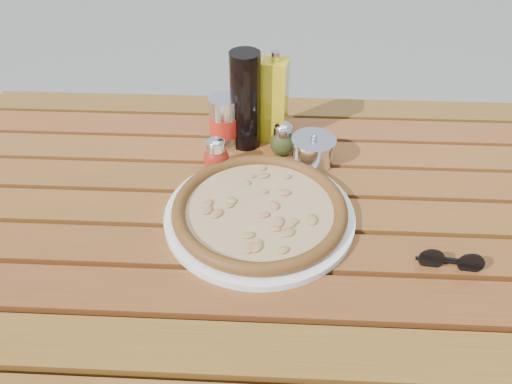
{
  "coord_description": "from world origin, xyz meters",
  "views": [
    {
      "loc": [
        0.04,
        -0.72,
        1.39
      ],
      "look_at": [
        0.0,
        0.02,
        0.78
      ],
      "focal_mm": 35.0,
      "sensor_mm": 36.0,
      "label": 1
    }
  ],
  "objects_px": {
    "pizza": "(260,209)",
    "soda_can": "(224,123)",
    "table": "(256,238)",
    "sunglasses": "(451,261)",
    "olive_oil_cruet": "(274,100)",
    "oregano_shaker": "(282,139)",
    "plate": "(260,215)",
    "dark_bottle": "(245,101)",
    "parmesan_tin": "(313,150)",
    "pepper_shaker": "(216,155)"
  },
  "relations": [
    {
      "from": "pepper_shaker",
      "to": "sunglasses",
      "type": "relative_size",
      "value": 0.74
    },
    {
      "from": "oregano_shaker",
      "to": "pepper_shaker",
      "type": "bearing_deg",
      "value": -154.11
    },
    {
      "from": "table",
      "to": "soda_can",
      "type": "distance_m",
      "value": 0.27
    },
    {
      "from": "olive_oil_cruet",
      "to": "sunglasses",
      "type": "xyz_separation_m",
      "value": [
        0.31,
        -0.39,
        -0.08
      ]
    },
    {
      "from": "table",
      "to": "plate",
      "type": "relative_size",
      "value": 3.89
    },
    {
      "from": "dark_bottle",
      "to": "soda_can",
      "type": "distance_m",
      "value": 0.07
    },
    {
      "from": "dark_bottle",
      "to": "sunglasses",
      "type": "relative_size",
      "value": 1.98
    },
    {
      "from": "table",
      "to": "olive_oil_cruet",
      "type": "distance_m",
      "value": 0.31
    },
    {
      "from": "plate",
      "to": "olive_oil_cruet",
      "type": "relative_size",
      "value": 1.71
    },
    {
      "from": "pepper_shaker",
      "to": "dark_bottle",
      "type": "bearing_deg",
      "value": 62.05
    },
    {
      "from": "pizza",
      "to": "pepper_shaker",
      "type": "height_order",
      "value": "pepper_shaker"
    },
    {
      "from": "table",
      "to": "pizza",
      "type": "relative_size",
      "value": 3.4
    },
    {
      "from": "olive_oil_cruet",
      "to": "parmesan_tin",
      "type": "distance_m",
      "value": 0.14
    },
    {
      "from": "pepper_shaker",
      "to": "olive_oil_cruet",
      "type": "xyz_separation_m",
      "value": [
        0.12,
        0.14,
        0.06
      ]
    },
    {
      "from": "pizza",
      "to": "parmesan_tin",
      "type": "relative_size",
      "value": 4.07
    },
    {
      "from": "table",
      "to": "sunglasses",
      "type": "distance_m",
      "value": 0.37
    },
    {
      "from": "oregano_shaker",
      "to": "dark_bottle",
      "type": "xyz_separation_m",
      "value": [
        -0.08,
        0.04,
        0.07
      ]
    },
    {
      "from": "plate",
      "to": "dark_bottle",
      "type": "relative_size",
      "value": 1.64
    },
    {
      "from": "plate",
      "to": "soda_can",
      "type": "bearing_deg",
      "value": 110.0
    },
    {
      "from": "dark_bottle",
      "to": "table",
      "type": "bearing_deg",
      "value": -81.86
    },
    {
      "from": "table",
      "to": "pizza",
      "type": "height_order",
      "value": "pizza"
    },
    {
      "from": "pizza",
      "to": "soda_can",
      "type": "height_order",
      "value": "soda_can"
    },
    {
      "from": "table",
      "to": "soda_can",
      "type": "bearing_deg",
      "value": 109.74
    },
    {
      "from": "pizza",
      "to": "oregano_shaker",
      "type": "distance_m",
      "value": 0.22
    },
    {
      "from": "plate",
      "to": "olive_oil_cruet",
      "type": "height_order",
      "value": "olive_oil_cruet"
    },
    {
      "from": "table",
      "to": "pizza",
      "type": "bearing_deg",
      "value": -67.29
    },
    {
      "from": "pepper_shaker",
      "to": "dark_bottle",
      "type": "height_order",
      "value": "dark_bottle"
    },
    {
      "from": "pizza",
      "to": "soda_can",
      "type": "relative_size",
      "value": 3.43
    },
    {
      "from": "oregano_shaker",
      "to": "parmesan_tin",
      "type": "xyz_separation_m",
      "value": [
        0.07,
        -0.03,
        -0.01
      ]
    },
    {
      "from": "soda_can",
      "to": "olive_oil_cruet",
      "type": "bearing_deg",
      "value": 19.69
    },
    {
      "from": "pepper_shaker",
      "to": "parmesan_tin",
      "type": "relative_size",
      "value": 0.81
    },
    {
      "from": "soda_can",
      "to": "parmesan_tin",
      "type": "relative_size",
      "value": 1.19
    },
    {
      "from": "plate",
      "to": "sunglasses",
      "type": "distance_m",
      "value": 0.35
    },
    {
      "from": "pizza",
      "to": "olive_oil_cruet",
      "type": "height_order",
      "value": "olive_oil_cruet"
    },
    {
      "from": "dark_bottle",
      "to": "parmesan_tin",
      "type": "distance_m",
      "value": 0.18
    },
    {
      "from": "pizza",
      "to": "parmesan_tin",
      "type": "bearing_deg",
      "value": 60.3
    },
    {
      "from": "table",
      "to": "dark_bottle",
      "type": "height_order",
      "value": "dark_bottle"
    },
    {
      "from": "soda_can",
      "to": "parmesan_tin",
      "type": "bearing_deg",
      "value": -15.98
    },
    {
      "from": "oregano_shaker",
      "to": "parmesan_tin",
      "type": "relative_size",
      "value": 0.81
    },
    {
      "from": "olive_oil_cruet",
      "to": "pepper_shaker",
      "type": "bearing_deg",
      "value": -131.02
    },
    {
      "from": "soda_can",
      "to": "sunglasses",
      "type": "xyz_separation_m",
      "value": [
        0.42,
        -0.35,
        -0.04
      ]
    },
    {
      "from": "soda_can",
      "to": "dark_bottle",
      "type": "bearing_deg",
      "value": 10.34
    },
    {
      "from": "pizza",
      "to": "sunglasses",
      "type": "distance_m",
      "value": 0.35
    },
    {
      "from": "oregano_shaker",
      "to": "dark_bottle",
      "type": "distance_m",
      "value": 0.12
    },
    {
      "from": "table",
      "to": "pizza",
      "type": "distance_m",
      "value": 0.1
    },
    {
      "from": "oregano_shaker",
      "to": "sunglasses",
      "type": "xyz_separation_m",
      "value": [
        0.29,
        -0.32,
        -0.02
      ]
    },
    {
      "from": "dark_bottle",
      "to": "parmesan_tin",
      "type": "bearing_deg",
      "value": -23.46
    },
    {
      "from": "oregano_shaker",
      "to": "soda_can",
      "type": "bearing_deg",
      "value": 167.18
    },
    {
      "from": "oregano_shaker",
      "to": "parmesan_tin",
      "type": "bearing_deg",
      "value": -21.9
    },
    {
      "from": "dark_bottle",
      "to": "sunglasses",
      "type": "bearing_deg",
      "value": -44.25
    }
  ]
}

